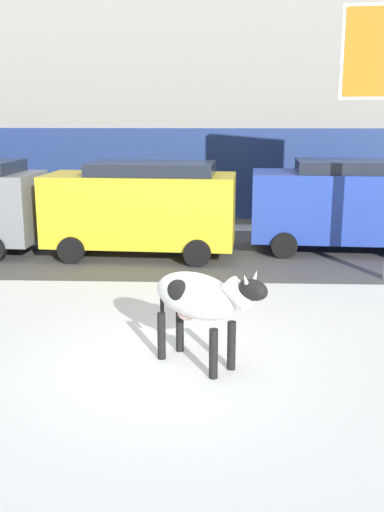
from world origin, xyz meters
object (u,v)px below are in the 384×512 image
(car_blue_van, at_px, (344,203))
(pedestrian_near_billboard, at_px, (303,201))
(cow_holstein, at_px, (198,298))
(car_yellow_van, at_px, (142,206))

(car_blue_van, relative_size, pedestrian_near_billboard, 2.72)
(cow_holstein, relative_size, car_yellow_van, 0.37)
(car_blue_van, bearing_deg, car_yellow_van, -171.83)
(pedestrian_near_billboard, bearing_deg, car_yellow_van, -141.34)
(car_yellow_van, height_order, car_blue_van, same)
(car_yellow_van, height_order, pedestrian_near_billboard, car_yellow_van)
(cow_holstein, relative_size, car_blue_van, 0.37)
(cow_holstein, bearing_deg, car_blue_van, 64.54)
(car_blue_van, height_order, pedestrian_near_billboard, car_blue_van)
(cow_holstein, bearing_deg, car_yellow_van, 103.70)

